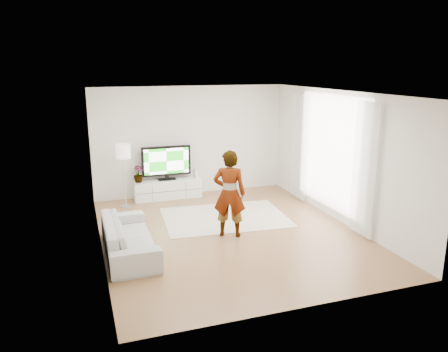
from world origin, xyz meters
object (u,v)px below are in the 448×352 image
object	(u,v)px
television	(166,162)
sofa	(129,237)
player	(229,194)
rug	(225,217)
media_console	(167,189)
floor_lamp	(123,154)

from	to	relation	value
television	sofa	size ratio (longest dim) A/B	0.58
television	sofa	bearing A→B (deg)	-113.23
television	player	bearing A→B (deg)	-77.76
rug	television	bearing A→B (deg)	115.33
rug	sofa	distance (m)	2.58
media_console	sofa	world-z (taller)	sofa
player	floor_lamp	distance (m)	3.10
media_console	player	size ratio (longest dim) A/B	0.98
media_console	player	bearing A→B (deg)	-77.65
television	floor_lamp	world-z (taller)	floor_lamp
player	sofa	xyz separation A→B (m)	(-1.98, -0.18, -0.57)
media_console	floor_lamp	world-z (taller)	floor_lamp
rug	floor_lamp	xyz separation A→B (m)	(-1.99, 1.50, 1.28)
sofa	floor_lamp	size ratio (longest dim) A/B	1.41
floor_lamp	player	bearing A→B (deg)	-55.84
television	sofa	world-z (taller)	television
player	floor_lamp	world-z (taller)	player
sofa	floor_lamp	distance (m)	2.91
television	rug	bearing A→B (deg)	-64.67
television	player	distance (m)	3.01
rug	sofa	size ratio (longest dim) A/B	1.26
television	floor_lamp	size ratio (longest dim) A/B	0.82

